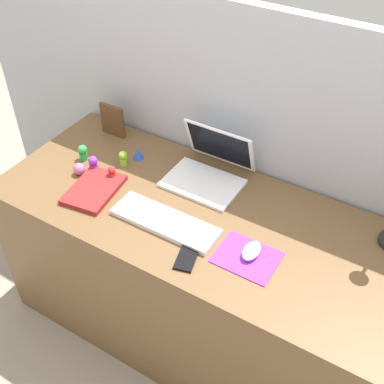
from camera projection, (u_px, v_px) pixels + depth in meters
name	position (u px, v px, depth m)	size (l,w,h in m)	color
ground_plane	(197.00, 326.00, 2.32)	(6.00, 6.00, 0.00)	gray
back_wall	(243.00, 168.00, 2.10)	(2.82, 0.05, 1.41)	#B2B7C1
desk	(197.00, 276.00, 2.08)	(1.62, 0.67, 0.74)	brown
laptop	(210.00, 166.00, 1.97)	(0.30, 0.28, 0.20)	white
keyboard	(165.00, 222.00, 1.79)	(0.41, 0.13, 0.02)	white
mousepad	(247.00, 257.00, 1.67)	(0.21, 0.17, 0.00)	purple
mouse	(251.00, 251.00, 1.66)	(0.06, 0.10, 0.03)	white
cell_phone	(187.00, 256.00, 1.66)	(0.06, 0.13, 0.01)	black
notebook_pad	(94.00, 189.00, 1.92)	(0.17, 0.24, 0.02)	maroon
picture_frame	(112.00, 120.00, 2.18)	(0.12, 0.02, 0.15)	brown
toy_figurine_red	(112.00, 172.00, 1.97)	(0.03, 0.03, 0.06)	red
toy_figurine_lime	(123.00, 158.00, 2.04)	(0.04, 0.04, 0.07)	#8CDB33
toy_figurine_purple	(93.00, 163.00, 2.01)	(0.04, 0.04, 0.07)	purple
toy_figurine_blue	(138.00, 153.00, 2.08)	(0.05, 0.05, 0.05)	blue
toy_figurine_green	(83.00, 152.00, 2.06)	(0.04, 0.04, 0.07)	green
toy_figurine_pink	(79.00, 169.00, 2.00)	(0.05, 0.05, 0.05)	pink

